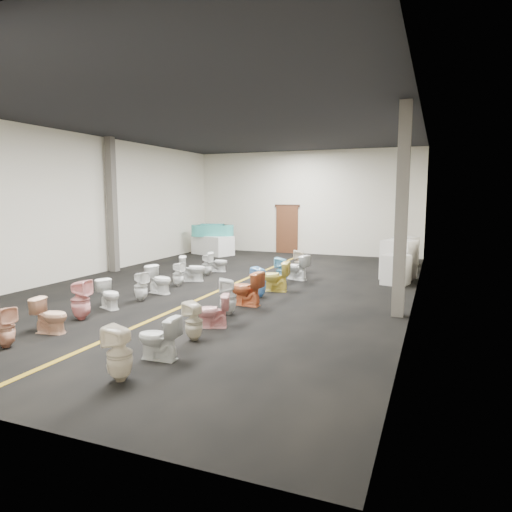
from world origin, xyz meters
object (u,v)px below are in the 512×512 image
object	(u,v)px
toilet_left_4	(109,294)
toilet_right_4	(228,296)
toilet_right_0	(119,354)
toilet_left_1	(5,327)
toilet_left_2	(51,316)
toilet_right_10	(299,262)
toilet_left_5	(141,286)
toilet_left_10	(218,262)
bathtub	(212,230)
toilet_right_5	(246,288)
display_table	(213,245)
appliance_crate_c	(402,260)
toilet_right_6	(259,282)
toilet_left_8	(193,268)
toilet_left_7	(178,274)
appliance_crate_d	(405,251)
toilet_left_6	(160,280)
toilet_right_1	(158,338)
toilet_right_3	(213,311)
toilet_right_8	(282,271)
toilet_right_2	(194,321)
toilet_left_9	(207,265)
toilet_right_7	(275,276)
toilet_right_9	(297,267)
toilet_left_3	(81,300)
appliance_crate_b	(399,260)
appliance_crate_a	(396,270)

from	to	relation	value
toilet_left_4	toilet_right_4	world-z (taller)	toilet_right_4
toilet_right_0	toilet_left_1	bearing A→B (deg)	-99.80
toilet_left_2	toilet_right_10	bearing A→B (deg)	-27.04
toilet_left_5	toilet_left_10	world-z (taller)	toilet_left_5
bathtub	toilet_right_5	size ratio (longest dim) A/B	2.21
display_table	appliance_crate_c	xyz separation A→B (m)	(8.04, -1.49, -0.03)
appliance_crate_c	toilet_right_6	xyz separation A→B (m)	(-3.08, -5.60, 0.00)
toilet_left_4	toilet_right_6	bearing A→B (deg)	-28.33
appliance_crate_c	toilet_left_8	size ratio (longest dim) A/B	1.00
toilet_left_7	toilet_right_10	world-z (taller)	toilet_right_10
appliance_crate_d	toilet_left_1	distance (m)	13.48
toilet_right_10	toilet_right_5	bearing A→B (deg)	-9.99
toilet_left_7	toilet_left_6	bearing A→B (deg)	-172.71
toilet_left_1	toilet_right_6	size ratio (longest dim) A/B	0.93
appliance_crate_d	toilet_right_1	xyz separation A→B (m)	(-2.95, -11.72, -0.18)
toilet_right_6	toilet_right_10	size ratio (longest dim) A/B	0.96
toilet_right_3	display_table	bearing A→B (deg)	-174.17
toilet_left_5	toilet_right_8	xyz separation A→B (m)	(2.54, 3.31, 0.03)
toilet_right_0	toilet_right_8	xyz separation A→B (m)	(-0.13, 7.51, -0.00)
toilet_left_8	toilet_right_8	bearing A→B (deg)	-102.95
toilet_left_7	toilet_right_2	bearing A→B (deg)	-140.68
toilet_left_4	toilet_right_0	distance (m)	4.37
appliance_crate_d	toilet_right_0	size ratio (longest dim) A/B	1.33
display_table	toilet_left_9	world-z (taller)	display_table
display_table	toilet_right_7	xyz separation A→B (m)	(5.07, -6.25, -0.01)
display_table	toilet_right_9	xyz separation A→B (m)	(5.13, -4.39, -0.03)
display_table	toilet_left_7	world-z (taller)	display_table
toilet_left_3	toilet_right_8	xyz separation A→B (m)	(2.66, 5.22, -0.03)
bathtub	toilet_left_9	distance (m)	5.32
appliance_crate_d	toilet_right_7	bearing A→B (deg)	-115.72
appliance_crate_b	toilet_right_9	world-z (taller)	appliance_crate_b
toilet_right_3	toilet_right_9	size ratio (longest dim) A/B	0.86
toilet_right_7	toilet_right_0	bearing A→B (deg)	-7.66
appliance_crate_c	toilet_right_2	size ratio (longest dim) A/B	1.10
appliance_crate_b	appliance_crate_d	xyz separation A→B (m)	(0.00, 3.05, -0.07)
display_table	toilet_left_9	size ratio (longest dim) A/B	2.63
appliance_crate_b	toilet_right_7	xyz separation A→B (m)	(-2.96, -3.11, -0.20)
toilet_right_6	toilet_right_9	bearing A→B (deg)	-164.94
toilet_left_3	toilet_left_8	size ratio (longest dim) A/B	1.10
toilet_left_4	toilet_right_8	xyz separation A→B (m)	(2.75, 4.22, 0.06)
toilet_left_9	toilet_right_1	distance (m)	7.60
toilet_left_10	toilet_right_9	world-z (taller)	toilet_right_9
toilet_right_7	toilet_right_9	bearing A→B (deg)	170.55
toilet_left_1	toilet_right_9	bearing A→B (deg)	-8.96
appliance_crate_a	toilet_right_2	size ratio (longest dim) A/B	1.23
toilet_left_5	toilet_right_8	distance (m)	4.17
toilet_left_1	toilet_left_9	distance (m)	7.54
toilet_left_6	toilet_right_7	world-z (taller)	toilet_right_7
appliance_crate_c	toilet_left_5	bearing A→B (deg)	-128.69
toilet_left_5	display_table	bearing A→B (deg)	30.72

